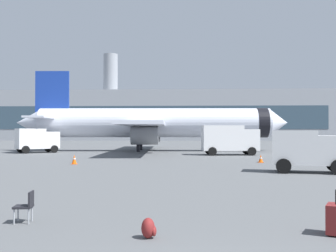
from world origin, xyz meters
TOP-DOWN VIEW (x-y plane):
  - airplane_at_gate at (-4.60, 47.67)m, footprint 35.72×32.17m
  - service_truck at (-18.15, 42.47)m, footprint 5.16×4.64m
  - fuel_truck at (4.43, 38.80)m, footprint 6.19×3.17m
  - cargo_van at (7.30, 19.83)m, footprint 4.72×3.11m
  - safety_cone_near at (-8.88, 25.56)m, footprint 0.44×0.44m
  - safety_cone_mid at (5.86, 27.93)m, footprint 0.44×0.44m
  - rolling_suitcase at (3.46, 4.47)m, footprint 0.63×0.75m
  - traveller_backpack at (-1.06, 3.94)m, footprint 0.36×0.40m
  - gate_chair at (-4.59, 5.42)m, footprint 0.54×0.54m
  - terminal_building at (-9.05, 120.11)m, footprint 101.96×19.41m

SIDE VIEW (x-z plane):
  - traveller_backpack at x=-1.06m, z-range -0.01..0.47m
  - safety_cone_mid at x=5.86m, z-range -0.01..0.63m
  - safety_cone_near at x=-8.88m, z-range -0.01..0.74m
  - rolling_suitcase at x=3.46m, z-range -0.16..0.94m
  - gate_chair at x=-4.59m, z-range 0.07..0.93m
  - cargo_van at x=7.30m, z-range 0.15..2.75m
  - service_truck at x=-18.15m, z-range 0.16..3.05m
  - fuel_truck at x=4.43m, z-range 0.17..3.37m
  - airplane_at_gate at x=-4.60m, z-range -1.59..8.91m
  - terminal_building at x=-9.05m, z-range -5.90..20.86m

